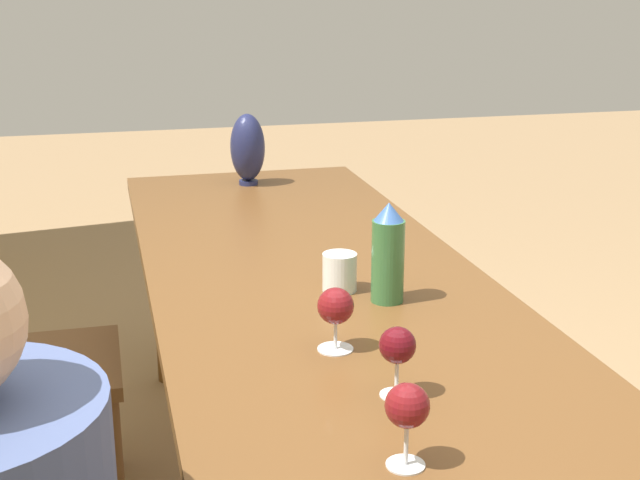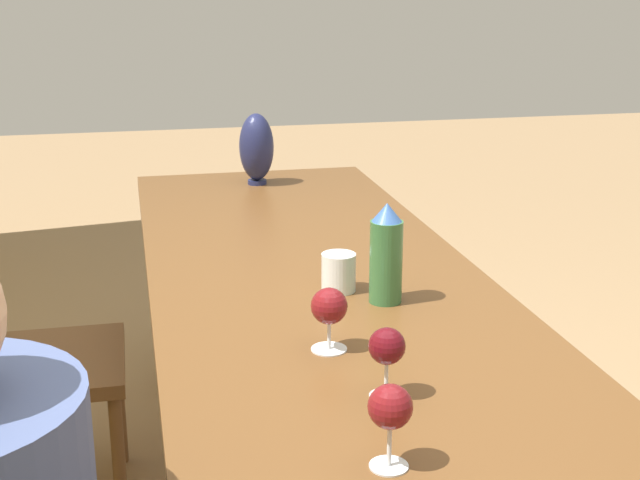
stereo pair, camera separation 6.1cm
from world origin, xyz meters
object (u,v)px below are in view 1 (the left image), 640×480
at_px(vase, 247,148).
at_px(wine_glass_4, 336,308).
at_px(water_bottle, 388,254).
at_px(wine_glass_5, 397,347).
at_px(wine_glass_2, 407,408).
at_px(water_tumbler, 340,272).
at_px(chair_far, 12,357).

relative_size(vase, wine_glass_4, 1.93).
bearing_deg(water_bottle, wine_glass_5, 163.83).
bearing_deg(water_bottle, wine_glass_2, 164.13).
distance_m(vase, wine_glass_2, 1.89).
height_order(vase, wine_glass_5, vase).
bearing_deg(water_tumbler, vase, 1.34).
distance_m(vase, wine_glass_5, 1.67).
distance_m(vase, chair_far, 1.09).
bearing_deg(vase, chair_far, 130.51).
bearing_deg(vase, wine_glass_2, 177.58).
bearing_deg(vase, wine_glass_4, 177.18).
distance_m(water_bottle, chair_far, 1.11).
xyz_separation_m(vase, wine_glass_4, (-1.45, 0.07, -0.04)).
relative_size(vase, wine_glass_5, 1.92).
distance_m(water_tumbler, wine_glass_2, 0.78).
height_order(water_bottle, wine_glass_4, water_bottle).
height_order(water_tumbler, chair_far, chair_far).
relative_size(water_bottle, wine_glass_5, 1.78).
height_order(water_bottle, wine_glass_2, water_bottle).
distance_m(water_bottle, wine_glass_5, 0.47).
relative_size(vase, chair_far, 0.29).
relative_size(water_tumbler, vase, 0.36).
relative_size(wine_glass_2, wine_glass_5, 1.04).
bearing_deg(wine_glass_4, vase, -2.82).
distance_m(wine_glass_4, wine_glass_5, 0.22).
bearing_deg(chair_far, wine_glass_5, -143.45).
distance_m(water_tumbler, vase, 1.12).
bearing_deg(wine_glass_4, chair_far, 41.33).
bearing_deg(wine_glass_2, water_tumbler, -7.84).
distance_m(water_bottle, wine_glass_4, 0.30).
height_order(vase, wine_glass_2, vase).
relative_size(water_bottle, water_tumbler, 2.55).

